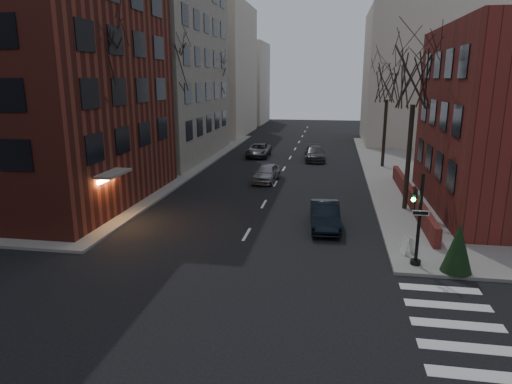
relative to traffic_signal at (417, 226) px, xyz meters
The scene contains 21 objects.
ground 12.15m from the traffic_signal, 131.43° to the right, with size 160.00×160.00×0.00m, color black.
building_left_brick 25.61m from the traffic_signal, 162.24° to the left, with size 15.00×15.00×18.00m, color maroon.
building_left_tan 37.33m from the traffic_signal, 134.92° to the left, with size 18.00×18.00×28.00m, color gray.
low_wall_right 10.18m from the traffic_signal, 82.24° to the left, with size 0.35×16.00×1.00m, color maroon.
building_distant_la 51.89m from the traffic_signal, 116.50° to the left, with size 14.00×16.00×18.00m, color beige.
building_distant_ra 42.05m from the traffic_signal, 80.23° to the left, with size 14.00×14.00×16.00m, color beige.
building_distant_lb 66.59m from the traffic_signal, 108.38° to the left, with size 10.00×12.00×14.00m, color beige.
traffic_signal is the anchor object (origin of this frame).
tree_left_a 18.66m from the traffic_signal, 163.35° to the left, with size 4.18×4.18×10.26m.
tree_left_b 24.87m from the traffic_signal, 134.54° to the left, with size 4.40×4.40×10.80m.
tree_left_c 35.76m from the traffic_signal, 118.36° to the left, with size 3.96×3.96×9.72m.
tree_right_a 10.92m from the traffic_signal, 84.53° to the left, with size 3.96×3.96×9.72m.
tree_right_b 23.71m from the traffic_signal, 87.85° to the left, with size 3.74×3.74×9.18m.
streetlamp_near 20.86m from the traffic_signal, 141.13° to the left, with size 0.36×0.36×6.28m.
streetlamp_far 36.81m from the traffic_signal, 116.06° to the left, with size 0.36×0.36×6.28m.
parked_sedan 6.27m from the traffic_signal, 129.79° to the left, with size 1.51×4.33×1.43m, color black.
car_lane_silver 17.90m from the traffic_signal, 119.29° to the left, with size 1.66×4.11×1.40m, color #98989D.
car_lane_gray 26.39m from the traffic_signal, 101.82° to the left, with size 1.95×4.80×1.39m, color #39393D.
car_lane_far 29.36m from the traffic_signal, 112.54° to the left, with size 2.19×4.76×1.32m, color #414146.
sandwich_board 1.74m from the traffic_signal, 95.18° to the left, with size 0.38×0.54×0.86m, color white.
evergreen_shrub 1.81m from the traffic_signal, 17.30° to the right, with size 1.25×1.25×2.09m, color black.
Camera 1 is at (4.27, -10.24, 7.98)m, focal length 32.00 mm.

